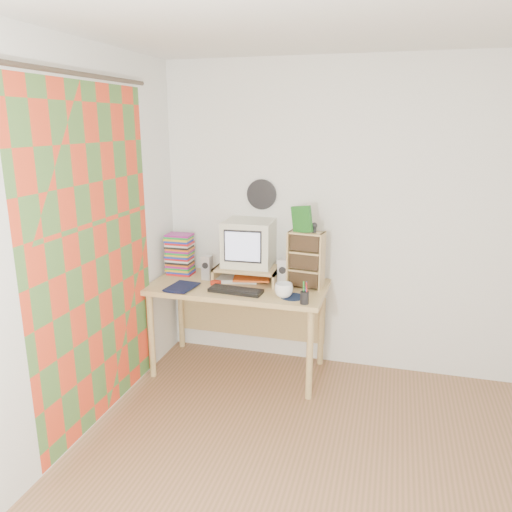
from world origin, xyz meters
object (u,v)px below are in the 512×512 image
Objects in this scene: keyboard at (236,291)px; mug at (284,290)px; crt_monitor at (248,244)px; diary at (171,284)px; desk at (240,298)px; cd_rack at (306,260)px; dvd_stack at (180,257)px.

mug is at bearing 3.26° from keyboard.
crt_monitor is 0.94× the size of keyboard.
keyboard is at bearing 7.51° from diary.
crt_monitor reaches higher than keyboard.
desk is 3.14× the size of cd_rack.
diary is (-0.53, -0.02, 0.01)m from keyboard.
cd_rack reaches higher than desk.
keyboard is 0.70m from dvd_stack.
mug is (0.38, -0.35, -0.25)m from crt_monitor.
cd_rack is at bearing 1.90° from desk.
cd_rack is at bearing -3.81° from dvd_stack.
keyboard is 1.38× the size of dvd_stack.
keyboard is at bearing -29.12° from dvd_stack.
keyboard is 0.60m from cd_rack.
cd_rack is (0.53, 0.02, 0.36)m from desk.
desk is 0.53m from mug.
cd_rack is at bearing 21.19° from diary.
mug is 0.57× the size of diary.
keyboard is (0.04, -0.25, 0.15)m from desk.
crt_monitor is at bearing 39.28° from diary.
desk is 0.64m from dvd_stack.
diary is at bearing -148.99° from crt_monitor.
desk is at bearing 34.13° from diary.
dvd_stack is (-0.60, 0.33, 0.14)m from keyboard.
crt_monitor reaches higher than diary.
mug is at bearing -45.07° from crt_monitor.
mug is at bearing -19.58° from dvd_stack.
cd_rack is 0.34m from mug.
keyboard is 0.53m from diary.
mug is (-0.11, -0.28, -0.17)m from cd_rack.
dvd_stack is at bearing 107.74° from diary.
crt_monitor is 2.84× the size of mug.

